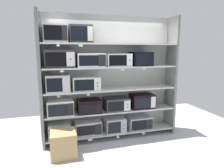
{
  "coord_description": "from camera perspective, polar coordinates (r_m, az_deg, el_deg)",
  "views": [
    {
      "loc": [
        -1.16,
        -4.02,
        1.89
      ],
      "look_at": [
        0.0,
        0.0,
        1.19
      ],
      "focal_mm": 32.22,
      "sensor_mm": 36.0,
      "label": 1
    }
  ],
  "objects": [
    {
      "name": "ground",
      "position": [
        3.75,
        4.54,
        -20.96
      ],
      "size": [
        6.78,
        6.0,
        0.02
      ],
      "primitive_type": "cube",
      "color": "#B2B7BC"
    },
    {
      "name": "back_panel",
      "position": [
        4.44,
        -0.82,
        2.03
      ],
      "size": [
        2.98,
        0.04,
        2.63
      ],
      "primitive_type": "cube",
      "color": "#B2B2AD",
      "rests_on": "ground"
    },
    {
      "name": "upright_left",
      "position": [
        4.07,
        -19.56,
        0.8
      ],
      "size": [
        0.05,
        0.42,
        2.63
      ],
      "primitive_type": "cube",
      "color": "slate",
      "rests_on": "ground"
    },
    {
      "name": "upright_right",
      "position": [
        4.81,
        16.47,
        2.22
      ],
      "size": [
        0.05,
        0.42,
        2.63
      ],
      "primitive_type": "cube",
      "color": "slate",
      "rests_on": "ground"
    },
    {
      "name": "shelf_0",
      "position": [
        4.54,
        0.0,
        -13.31
      ],
      "size": [
        2.78,
        0.42,
        0.03
      ],
      "primitive_type": "cube",
      "color": "beige",
      "rests_on": "ground"
    },
    {
      "name": "microwave_0",
      "position": [
        4.32,
        -14.67,
        -12.48
      ],
      "size": [
        0.43,
        0.4,
        0.3
      ],
      "color": "#B6BEB9",
      "rests_on": "shelf_0"
    },
    {
      "name": "microwave_1",
      "position": [
        4.37,
        -6.84,
        -12.12
      ],
      "size": [
        0.54,
        0.34,
        0.28
      ],
      "color": "#B9B3B9",
      "rests_on": "shelf_0"
    },
    {
      "name": "microwave_2",
      "position": [
        4.49,
        0.67,
        -11.28
      ],
      "size": [
        0.43,
        0.44,
        0.3
      ],
      "color": "#A19CA6",
      "rests_on": "shelf_0"
    },
    {
      "name": "microwave_3",
      "position": [
        4.68,
        7.56,
        -10.69
      ],
      "size": [
        0.53,
        0.39,
        0.27
      ],
      "color": "#9A9EAB",
      "rests_on": "shelf_0"
    },
    {
      "name": "price_tag_0",
      "position": [
        4.21,
        -14.44,
        -16.06
      ],
      "size": [
        0.07,
        0.0,
        0.03
      ],
      "primitive_type": "cube",
      "color": "white"
    },
    {
      "name": "price_tag_1",
      "position": [
        4.26,
        -6.17,
        -15.5
      ],
      "size": [
        0.09,
        0.0,
        0.03
      ],
      "primitive_type": "cube",
      "color": "white"
    },
    {
      "name": "price_tag_2",
      "position": [
        4.39,
        1.7,
        -14.78
      ],
      "size": [
        0.05,
        0.0,
        0.05
      ],
      "primitive_type": "cube",
      "color": "beige"
    },
    {
      "name": "price_tag_3",
      "position": [
        4.59,
        8.94,
        -13.68
      ],
      "size": [
        0.07,
        0.0,
        0.03
      ],
      "primitive_type": "cube",
      "color": "beige"
    },
    {
      "name": "shelf_1",
      "position": [
        4.38,
        0.0,
        -7.6
      ],
      "size": [
        2.78,
        0.42,
        0.03
      ],
      "primitive_type": "cube",
      "color": "beige"
    },
    {
      "name": "microwave_4",
      "position": [
        4.17,
        -14.45,
        -6.43
      ],
      "size": [
        0.5,
        0.43,
        0.3
      ],
      "color": "silver",
      "rests_on": "shelf_1"
    },
    {
      "name": "microwave_5",
      "position": [
        4.23,
        -6.5,
        -6.18
      ],
      "size": [
        0.48,
        0.4,
        0.27
      ],
      "color": "black",
      "rests_on": "shelf_1"
    },
    {
      "name": "microwave_6",
      "position": [
        4.36,
        1.17,
        -5.64
      ],
      "size": [
        0.52,
        0.44,
        0.27
      ],
      "color": "#2F3234",
      "rests_on": "shelf_1"
    },
    {
      "name": "microwave_7",
      "position": [
        4.56,
        8.5,
        -4.79
      ],
      "size": [
        0.52,
        0.34,
        0.31
      ],
      "color": "black",
      "rests_on": "shelf_1"
    },
    {
      "name": "shelf_2",
      "position": [
        4.26,
        0.0,
        -1.52
      ],
      "size": [
        2.78,
        0.42,
        0.03
      ],
      "primitive_type": "cube",
      "color": "beige"
    },
    {
      "name": "microwave_8",
      "position": [
        4.07,
        -15.12,
        0.2
      ],
      "size": [
        0.45,
        0.42,
        0.33
      ],
      "color": "#BAB4B6",
      "rests_on": "shelf_2"
    },
    {
      "name": "microwave_9",
      "position": [
        4.12,
        -7.38,
        0.1
      ],
      "size": [
        0.55,
        0.36,
        0.27
      ],
      "color": "silver",
      "rests_on": "shelf_2"
    },
    {
      "name": "price_tag_4",
      "position": [
        3.9,
        -14.9,
        -3.43
      ],
      "size": [
        0.06,
        0.0,
        0.03
      ],
      "primitive_type": "cube",
      "color": "orange"
    },
    {
      "name": "price_tag_5",
      "position": [
        3.95,
        -6.7,
        -3.04
      ],
      "size": [
        0.05,
        0.0,
        0.04
      ],
      "primitive_type": "cube",
      "color": "beige"
    },
    {
      "name": "shelf_3",
      "position": [
        4.2,
        0.0,
        4.81
      ],
      "size": [
        2.78,
        0.42,
        0.03
      ],
      "primitive_type": "cube",
      "color": "beige"
    },
    {
      "name": "microwave_10",
      "position": [
        4.02,
        -14.59,
        6.9
      ],
      "size": [
        0.56,
        0.34,
        0.33
      ],
      "color": "#343037",
      "rests_on": "shelf_3"
    },
    {
      "name": "microwave_11",
      "position": [
        4.08,
        -6.08,
        6.77
      ],
      "size": [
        0.56,
        0.41,
        0.27
      ],
      "color": "silver",
      "rests_on": "shelf_3"
    },
    {
      "name": "microwave_12",
      "position": [
        4.22,
        1.72,
        6.84
      ],
      "size": [
        0.52,
        0.36,
        0.26
      ],
      "color": "silver",
      "rests_on": "shelf_3"
    },
    {
      "name": "microwave_13",
      "position": [
        4.41,
        8.15,
        7.07
      ],
      "size": [
        0.43,
        0.41,
        0.3
      ],
      "color": "black",
      "rests_on": "shelf_3"
    },
    {
      "name": "price_tag_6",
      "position": [
        3.83,
        -14.07,
        3.51
      ],
      "size": [
        0.07,
        0.0,
        0.04
      ],
      "primitive_type": "cube",
      "color": "beige"
    },
    {
      "name": "price_tag_7",
      "position": [
        4.05,
        3.08,
        4.08
      ],
      "size": [
        0.06,
        0.0,
        0.04
      ],
      "primitive_type": "cube",
      "color": "beige"
    },
    {
      "name": "price_tag_8",
      "position": [
        4.23,
        9.12,
        4.2
      ],
      "size": [
        0.05,
        0.0,
        0.04
      ],
      "primitive_type": "cube",
      "color": "beige"
    },
    {
      "name": "shelf_4",
      "position": [
        4.19,
        0.0,
        11.27
      ],
      "size": [
        2.78,
        0.42,
        0.03
      ],
      "primitive_type": "cube",
      "color": "beige"
    },
    {
      "name": "microwave_14",
      "position": [
        4.03,
        -15.78,
        13.6
      ],
      "size": [
        0.44,
        0.41,
        0.34
      ],
      "color": "#B7B4BD",
      "rests_on": "shelf_4"
    },
    {
      "name": "microwave_15",
      "position": [
        4.06,
        -8.91,
        13.81
      ],
      "size": [
        0.44,
        0.34,
        0.34
      ],
      "color": "#2D2F31",
      "rests_on": "shelf_4"
    },
    {
      "name": "price_tag_9",
      "position": [
        3.81,
        -15.06,
        10.55
      ],
      "size": [
        0.05,
        0.0,
        0.04
      ],
      "primitive_type": "cube",
      "color": "white"
    },
    {
      "name": "price_tag_10",
      "position": [
        3.84,
        -8.87,
        10.75
      ],
      "size": [
        0.08,
        0.0,
        0.04
      ],
      "primitive_type": "cube",
      "color": "beige"
    },
    {
      "name": "shipping_carton",
      "position": [
        3.87,
        -13.62,
        -16.17
      ],
      "size": [
        0.45,
        0.45,
        0.46
      ],
      "primitive_type": "cube",
      "color": "tan",
      "rests_on": "ground"
    }
  ]
}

